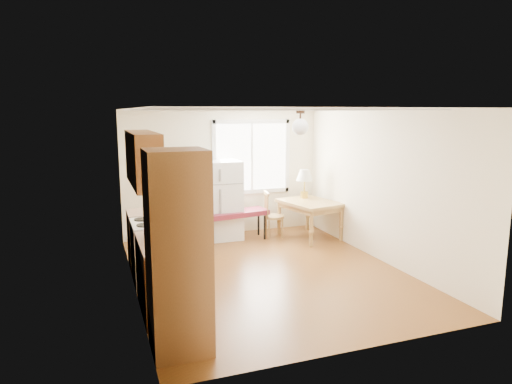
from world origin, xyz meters
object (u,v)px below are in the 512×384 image
chair (270,212)px  refrigerator (224,200)px  bench (237,214)px  dining_table (310,206)px

chair → refrigerator: bearing=176.4°
bench → dining_table: dining_table is taller
refrigerator → dining_table: (1.60, -0.52, -0.14)m
bench → chair: chair is taller
refrigerator → dining_table: 1.69m
chair → dining_table: bearing=-14.4°
refrigerator → bench: bearing=-42.5°
refrigerator → chair: bearing=-12.8°
refrigerator → chair: refrigerator is taller
refrigerator → dining_table: bearing=-17.7°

